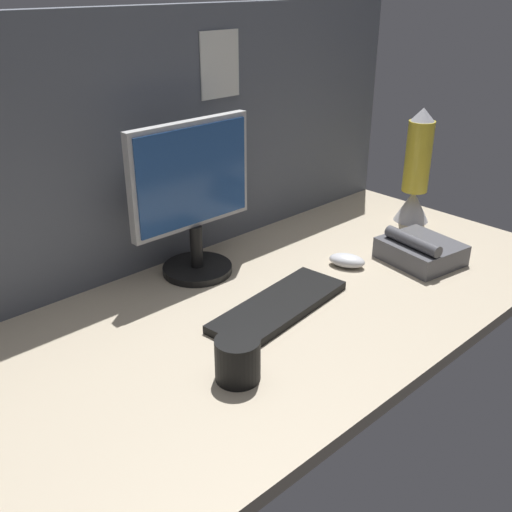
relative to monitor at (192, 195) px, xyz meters
The scene contains 8 objects.
ground_plane 34.10cm from the monitor, 100.82° to the right, with size 180.00×80.00×3.00cm, color tan.
cubicle_wall_back 17.20cm from the monitor, 111.03° to the left, with size 180.00×5.50×63.98cm.
monitor is the anchor object (origin of this frame).
keyboard 35.19cm from the monitor, 86.57° to the right, with size 37.00×13.00×2.00cm, color black.
mouse 44.59cm from the monitor, 39.48° to the right, with size 5.60×9.60×3.40cm, color silver.
mug_black_travel 50.00cm from the monitor, 118.17° to the right, with size 8.76×8.76×8.65cm.
lava_lamp 74.14cm from the monitor, 14.16° to the right, with size 10.77×10.77×35.24cm.
desk_phone 62.64cm from the monitor, 37.42° to the right, with size 19.68×21.35×8.80cm.
Camera 1 is at (-78.33, -86.48, 69.96)cm, focal length 41.57 mm.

